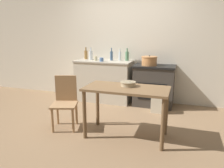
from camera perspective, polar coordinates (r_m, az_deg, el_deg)
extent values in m
plane|color=#896B4C|center=(3.93, -2.21, -10.24)|extent=(14.00, 14.00, 0.00)
cube|color=beige|center=(5.12, 4.05, 10.03)|extent=(8.00, 0.07, 2.55)
cube|color=beige|center=(5.08, -2.15, 0.67)|extent=(1.26, 0.56, 0.91)
cube|color=#A9A08F|center=(4.99, -2.20, 5.95)|extent=(1.29, 0.59, 0.03)
cube|color=#38332D|center=(4.82, 10.86, -0.63)|extent=(0.84, 0.53, 0.85)
cube|color=black|center=(4.74, 11.10, 4.58)|extent=(0.88, 0.57, 0.04)
cube|color=black|center=(4.58, 10.36, -2.03)|extent=(0.58, 0.01, 0.36)
cube|color=brown|center=(3.23, 3.81, -1.21)|extent=(1.24, 0.61, 0.03)
cylinder|color=brown|center=(3.31, -7.20, -8.02)|extent=(0.06, 0.06, 0.74)
cylinder|color=brown|center=(3.02, 13.13, -10.40)|extent=(0.06, 0.06, 0.74)
cylinder|color=brown|center=(3.75, -3.78, -5.32)|extent=(0.06, 0.06, 0.74)
cylinder|color=brown|center=(3.50, 13.99, -7.10)|extent=(0.06, 0.06, 0.74)
cube|color=#A87F56|center=(3.68, -12.36, -5.31)|extent=(0.50, 0.50, 0.03)
cube|color=#A87F56|center=(3.79, -11.92, -1.05)|extent=(0.35, 0.14, 0.44)
cylinder|color=#A87F56|center=(3.65, -15.32, -9.24)|extent=(0.04, 0.04, 0.40)
cylinder|color=#A87F56|center=(3.57, -10.15, -9.45)|extent=(0.04, 0.04, 0.40)
cylinder|color=#A87F56|center=(3.94, -14.03, -7.42)|extent=(0.04, 0.04, 0.40)
cylinder|color=#A87F56|center=(3.88, -9.26, -7.57)|extent=(0.04, 0.04, 0.40)
cube|color=beige|center=(4.48, 11.99, -5.03)|extent=(0.27, 0.19, 0.36)
cylinder|color=#B77A47|center=(4.68, 9.70, 5.84)|extent=(0.32, 0.32, 0.17)
cylinder|color=#B77A47|center=(4.67, 9.75, 7.00)|extent=(0.33, 0.33, 0.02)
sphere|color=black|center=(4.67, 9.76, 7.27)|extent=(0.02, 0.02, 0.02)
cylinder|color=tan|center=(3.29, 4.24, 0.02)|extent=(0.21, 0.21, 0.07)
cylinder|color=tan|center=(3.29, 4.25, 0.51)|extent=(0.23, 0.23, 0.01)
cylinder|color=silver|center=(5.17, -5.54, 7.47)|extent=(0.08, 0.08, 0.21)
cylinder|color=silver|center=(5.15, -5.58, 9.06)|extent=(0.03, 0.03, 0.08)
cylinder|color=silver|center=(5.01, 2.08, 7.25)|extent=(0.06, 0.06, 0.19)
cylinder|color=silver|center=(4.99, 2.09, 8.77)|extent=(0.02, 0.02, 0.07)
cylinder|color=#3D5675|center=(5.02, -0.13, 7.35)|extent=(0.06, 0.06, 0.20)
cylinder|color=#3D5675|center=(5.01, -0.13, 8.96)|extent=(0.02, 0.02, 0.08)
cylinder|color=#517F5B|center=(4.99, 3.95, 7.26)|extent=(0.08, 0.08, 0.20)
cylinder|color=#517F5B|center=(4.98, 3.98, 8.85)|extent=(0.03, 0.03, 0.08)
cylinder|color=olive|center=(5.29, -6.82, 7.55)|extent=(0.08, 0.08, 0.20)
cylinder|color=olive|center=(5.27, -6.86, 9.08)|extent=(0.03, 0.03, 0.08)
cylinder|color=#4C6B99|center=(4.85, -2.75, 6.39)|extent=(0.09, 0.09, 0.08)
cylinder|color=beige|center=(4.98, -4.30, 6.67)|extent=(0.07, 0.07, 0.10)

